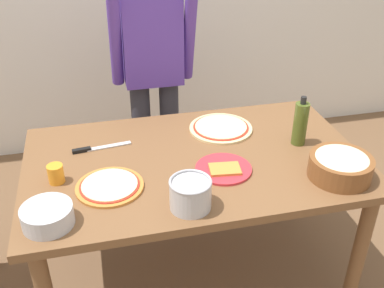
{
  "coord_description": "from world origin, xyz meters",
  "views": [
    {
      "loc": [
        -0.43,
        -1.77,
        1.92
      ],
      "look_at": [
        0.0,
        0.05,
        0.81
      ],
      "focal_mm": 42.2,
      "sensor_mm": 36.0,
      "label": 1
    }
  ],
  "objects_px": {
    "pizza_raw_on_board": "(221,128)",
    "plate_with_slice": "(224,169)",
    "mixing_bowl_steel": "(47,216)",
    "dining_table": "(194,174)",
    "pizza_cooked_on_tray": "(110,186)",
    "chef_knife": "(95,148)",
    "steel_pot": "(190,194)",
    "person_cook": "(153,68)",
    "popcorn_bowl": "(341,165)",
    "olive_oil_bottle": "(300,123)",
    "cup_orange": "(56,174)"
  },
  "relations": [
    {
      "from": "plate_with_slice",
      "to": "popcorn_bowl",
      "type": "xyz_separation_m",
      "value": [
        0.49,
        -0.16,
        0.05
      ]
    },
    {
      "from": "plate_with_slice",
      "to": "mixing_bowl_steel",
      "type": "distance_m",
      "value": 0.79
    },
    {
      "from": "person_cook",
      "to": "popcorn_bowl",
      "type": "relative_size",
      "value": 5.79
    },
    {
      "from": "steel_pot",
      "to": "pizza_raw_on_board",
      "type": "bearing_deg",
      "value": 63.04
    },
    {
      "from": "plate_with_slice",
      "to": "mixing_bowl_steel",
      "type": "xyz_separation_m",
      "value": [
        -0.77,
        -0.2,
        0.03
      ]
    },
    {
      "from": "plate_with_slice",
      "to": "olive_oil_bottle",
      "type": "bearing_deg",
      "value": 18.97
    },
    {
      "from": "popcorn_bowl",
      "to": "cup_orange",
      "type": "height_order",
      "value": "popcorn_bowl"
    },
    {
      "from": "olive_oil_bottle",
      "to": "steel_pot",
      "type": "relative_size",
      "value": 1.48
    },
    {
      "from": "popcorn_bowl",
      "to": "olive_oil_bottle",
      "type": "distance_m",
      "value": 0.32
    },
    {
      "from": "mixing_bowl_steel",
      "to": "dining_table",
      "type": "bearing_deg",
      "value": 26.72
    },
    {
      "from": "pizza_raw_on_board",
      "to": "pizza_cooked_on_tray",
      "type": "height_order",
      "value": "same"
    },
    {
      "from": "person_cook",
      "to": "popcorn_bowl",
      "type": "height_order",
      "value": "person_cook"
    },
    {
      "from": "pizza_raw_on_board",
      "to": "olive_oil_bottle",
      "type": "distance_m",
      "value": 0.42
    },
    {
      "from": "cup_orange",
      "to": "chef_knife",
      "type": "height_order",
      "value": "cup_orange"
    },
    {
      "from": "dining_table",
      "to": "steel_pot",
      "type": "height_order",
      "value": "steel_pot"
    },
    {
      "from": "person_cook",
      "to": "popcorn_bowl",
      "type": "distance_m",
      "value": 1.25
    },
    {
      "from": "pizza_raw_on_board",
      "to": "mixing_bowl_steel",
      "type": "relative_size",
      "value": 1.67
    },
    {
      "from": "person_cook",
      "to": "dining_table",
      "type": "bearing_deg",
      "value": -84.58
    },
    {
      "from": "pizza_raw_on_board",
      "to": "plate_with_slice",
      "type": "height_order",
      "value": "plate_with_slice"
    },
    {
      "from": "pizza_cooked_on_tray",
      "to": "plate_with_slice",
      "type": "distance_m",
      "value": 0.52
    },
    {
      "from": "person_cook",
      "to": "chef_knife",
      "type": "bearing_deg",
      "value": -124.48
    },
    {
      "from": "dining_table",
      "to": "person_cook",
      "type": "relative_size",
      "value": 0.99
    },
    {
      "from": "popcorn_bowl",
      "to": "steel_pot",
      "type": "distance_m",
      "value": 0.7
    },
    {
      "from": "person_cook",
      "to": "steel_pot",
      "type": "height_order",
      "value": "person_cook"
    },
    {
      "from": "dining_table",
      "to": "mixing_bowl_steel",
      "type": "relative_size",
      "value": 8.0
    },
    {
      "from": "pizza_raw_on_board",
      "to": "steel_pot",
      "type": "xyz_separation_m",
      "value": [
        -0.3,
        -0.6,
        0.06
      ]
    },
    {
      "from": "dining_table",
      "to": "plate_with_slice",
      "type": "bearing_deg",
      "value": -50.88
    },
    {
      "from": "plate_with_slice",
      "to": "chef_knife",
      "type": "height_order",
      "value": "plate_with_slice"
    },
    {
      "from": "person_cook",
      "to": "steel_pot",
      "type": "bearing_deg",
      "value": -91.53
    },
    {
      "from": "steel_pot",
      "to": "person_cook",
      "type": "bearing_deg",
      "value": 88.47
    },
    {
      "from": "pizza_cooked_on_tray",
      "to": "olive_oil_bottle",
      "type": "xyz_separation_m",
      "value": [
        0.95,
        0.17,
        0.1
      ]
    },
    {
      "from": "steel_pot",
      "to": "chef_knife",
      "type": "height_order",
      "value": "steel_pot"
    },
    {
      "from": "mixing_bowl_steel",
      "to": "plate_with_slice",
      "type": "bearing_deg",
      "value": 14.69
    },
    {
      "from": "cup_orange",
      "to": "steel_pot",
      "type": "bearing_deg",
      "value": -29.74
    },
    {
      "from": "cup_orange",
      "to": "plate_with_slice",
      "type": "bearing_deg",
      "value": -6.3
    },
    {
      "from": "plate_with_slice",
      "to": "olive_oil_bottle",
      "type": "height_order",
      "value": "olive_oil_bottle"
    },
    {
      "from": "mixing_bowl_steel",
      "to": "person_cook",
      "type": "bearing_deg",
      "value": 61.63
    },
    {
      "from": "steel_pot",
      "to": "chef_knife",
      "type": "xyz_separation_m",
      "value": [
        -0.36,
        0.54,
        -0.06
      ]
    },
    {
      "from": "pizza_cooked_on_tray",
      "to": "person_cook",
      "type": "bearing_deg",
      "value": 69.39
    },
    {
      "from": "pizza_cooked_on_tray",
      "to": "chef_knife",
      "type": "relative_size",
      "value": 1.01
    },
    {
      "from": "pizza_raw_on_board",
      "to": "plate_with_slice",
      "type": "distance_m",
      "value": 0.39
    },
    {
      "from": "plate_with_slice",
      "to": "steel_pot",
      "type": "relative_size",
      "value": 1.5
    },
    {
      "from": "dining_table",
      "to": "popcorn_bowl",
      "type": "xyz_separation_m",
      "value": [
        0.59,
        -0.3,
        0.15
      ]
    },
    {
      "from": "pizza_cooked_on_tray",
      "to": "chef_knife",
      "type": "height_order",
      "value": "pizza_cooked_on_tray"
    },
    {
      "from": "chef_knife",
      "to": "steel_pot",
      "type": "bearing_deg",
      "value": -56.56
    },
    {
      "from": "dining_table",
      "to": "mixing_bowl_steel",
      "type": "bearing_deg",
      "value": -153.28
    },
    {
      "from": "person_cook",
      "to": "plate_with_slice",
      "type": "height_order",
      "value": "person_cook"
    },
    {
      "from": "chef_knife",
      "to": "popcorn_bowl",
      "type": "bearing_deg",
      "value": -24.72
    },
    {
      "from": "pizza_raw_on_board",
      "to": "plate_with_slice",
      "type": "bearing_deg",
      "value": -104.44
    },
    {
      "from": "pizza_cooked_on_tray",
      "to": "olive_oil_bottle",
      "type": "distance_m",
      "value": 0.97
    }
  ]
}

